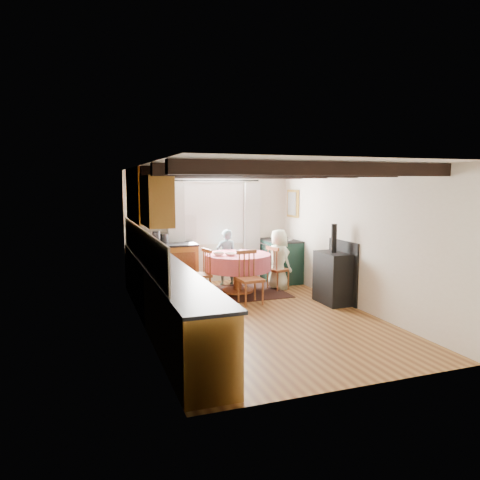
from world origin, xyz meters
name	(u,v)px	position (x,y,z in m)	size (l,w,h in m)	color
floor	(257,316)	(0.00, 0.00, 0.00)	(3.60, 5.50, 0.00)	olive
ceiling	(257,167)	(0.00, 0.00, 2.40)	(3.60, 5.50, 0.00)	white
wall_back	(209,227)	(0.00, 2.75, 1.20)	(3.60, 0.00, 2.40)	silver
wall_front	(358,276)	(0.00, -2.75, 1.20)	(3.60, 0.00, 2.40)	silver
wall_left	(143,248)	(-1.80, 0.00, 1.20)	(0.00, 5.50, 2.40)	silver
wall_right	(354,238)	(1.80, 0.00, 1.20)	(0.00, 5.50, 2.40)	silver
beam_a	(323,168)	(0.00, -2.00, 2.31)	(3.60, 0.16, 0.16)	black
beam_b	(285,171)	(0.00, -1.00, 2.31)	(3.60, 0.16, 0.16)	black
beam_c	(257,172)	(0.00, 0.00, 2.31)	(3.60, 0.16, 0.16)	black
beam_d	(236,174)	(0.00, 1.00, 2.31)	(3.60, 0.16, 0.16)	black
beam_e	(219,175)	(0.00, 2.00, 2.31)	(3.60, 0.16, 0.16)	black
splash_left	(141,246)	(-1.78, 0.30, 1.20)	(0.02, 4.50, 0.55)	beige
splash_back	(164,229)	(-1.00, 2.73, 1.20)	(1.40, 0.02, 0.55)	beige
base_cabinet_left	(164,297)	(-1.50, 0.00, 0.44)	(0.60, 5.30, 0.88)	#8F611F
base_cabinet_back	(164,267)	(-1.05, 2.45, 0.44)	(1.30, 0.60, 0.88)	#8F611F
worktop_left	(165,267)	(-1.48, 0.00, 0.90)	(0.64, 5.30, 0.04)	black
worktop_back	(164,245)	(-1.05, 2.43, 0.90)	(1.30, 0.64, 0.04)	black
wall_cabinet_glass	(142,195)	(-1.63, 1.20, 1.95)	(0.34, 1.80, 0.90)	#8F611F
wall_cabinet_solid	(156,201)	(-1.63, -0.30, 1.90)	(0.34, 0.90, 0.70)	#8F611F
window_frame	(214,209)	(0.10, 2.73, 1.60)	(1.34, 0.03, 1.54)	white
window_pane	(214,209)	(0.10, 2.74, 1.60)	(1.20, 0.01, 1.40)	white
curtain_left	(176,233)	(-0.75, 2.65, 1.10)	(0.35, 0.10, 2.10)	#A0A0A0
curtain_right	(252,231)	(0.95, 2.65, 1.10)	(0.35, 0.10, 2.10)	#A0A0A0
curtain_rod	(215,180)	(0.10, 2.65, 2.20)	(0.03, 0.03, 2.00)	black
wall_picture	(293,204)	(1.77, 2.30, 1.70)	(0.04, 0.50, 0.60)	gold
wall_plate	(255,203)	(1.05, 2.72, 1.70)	(0.30, 0.30, 0.02)	silver
rug	(238,293)	(0.23, 1.56, 0.01)	(1.82, 1.42, 0.01)	black
dining_table	(238,274)	(0.23, 1.56, 0.39)	(1.28, 1.28, 0.77)	#EC5D72
chair_near	(251,278)	(0.17, 0.73, 0.48)	(0.41, 0.43, 0.95)	#9D5E35
chair_left	(199,273)	(-0.57, 1.48, 0.46)	(0.39, 0.41, 0.92)	#9D5E35
chair_right	(278,268)	(1.10, 1.59, 0.44)	(0.38, 0.40, 0.88)	#9D5E35
aga_range	(280,260)	(1.47, 2.28, 0.47)	(0.66, 1.02, 0.94)	black
cast_iron_stove	(333,264)	(1.58, 0.28, 0.72)	(0.43, 0.72, 1.43)	black
child_far	(226,257)	(0.24, 2.33, 0.59)	(0.43, 0.28, 1.18)	#4B6870
child_right	(279,259)	(1.13, 1.60, 0.61)	(0.60, 0.39, 1.22)	#E5F0CC
bowl_a	(231,254)	(0.03, 1.43, 0.80)	(0.20, 0.20, 0.05)	silver
bowl_b	(219,254)	(-0.18, 1.49, 0.81)	(0.21, 0.21, 0.06)	silver
cup	(238,252)	(0.22, 1.56, 0.82)	(0.10, 0.10, 0.09)	silver
canister_tall	(156,238)	(-1.20, 2.45, 1.05)	(0.16, 0.16, 0.27)	#262628
canister_wide	(164,238)	(-1.02, 2.56, 1.02)	(0.17, 0.17, 0.19)	#262628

